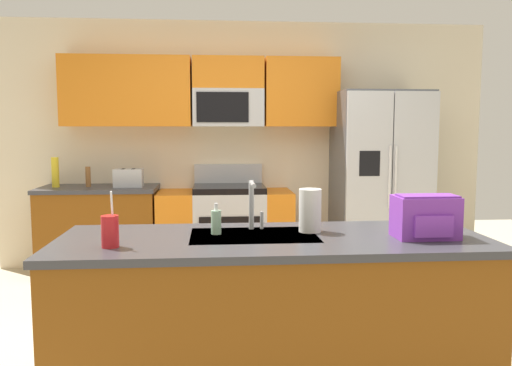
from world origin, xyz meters
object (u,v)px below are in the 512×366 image
(range_oven, at_px, (226,230))
(refrigerator, at_px, (380,182))
(toaster, at_px, (128,178))
(paper_towel_roll, at_px, (310,210))
(drink_cup_red, at_px, (110,231))
(pepper_mill, at_px, (88,177))
(sink_faucet, at_px, (253,201))
(backpack, at_px, (426,216))
(bottle_yellow, at_px, (55,172))
(soap_dispenser, at_px, (216,222))

(range_oven, height_order, refrigerator, refrigerator)
(toaster, distance_m, paper_towel_roll, 2.72)
(range_oven, xyz_separation_m, refrigerator, (1.59, -0.07, 0.48))
(refrigerator, relative_size, drink_cup_red, 6.71)
(pepper_mill, relative_size, sink_faucet, 0.71)
(sink_faucet, bearing_deg, drink_cup_red, -152.70)
(toaster, height_order, paper_towel_roll, paper_towel_roll)
(paper_towel_roll, distance_m, backpack, 0.61)
(bottle_yellow, distance_m, drink_cup_red, 2.88)
(sink_faucet, xyz_separation_m, paper_towel_roll, (0.31, -0.07, -0.05))
(soap_dispenser, bearing_deg, sink_faucet, 25.25)
(range_oven, distance_m, drink_cup_red, 2.81)
(toaster, xyz_separation_m, paper_towel_roll, (1.38, -2.34, 0.03))
(sink_faucet, height_order, soap_dispenser, sink_faucet)
(sink_faucet, relative_size, soap_dispenser, 1.66)
(toaster, bearing_deg, refrigerator, -0.44)
(drink_cup_red, relative_size, backpack, 0.86)
(toaster, relative_size, paper_towel_roll, 1.17)
(sink_faucet, bearing_deg, refrigerator, 56.66)
(range_oven, xyz_separation_m, toaster, (-0.96, -0.05, 0.55))
(pepper_mill, relative_size, backpack, 0.63)
(toaster, bearing_deg, bottle_yellow, 176.98)
(range_oven, xyz_separation_m, drink_cup_red, (-0.61, -2.69, 0.54))
(bottle_yellow, bearing_deg, toaster, -3.02)
(range_oven, xyz_separation_m, backpack, (1.00, -2.61, 0.57))
(soap_dispenser, bearing_deg, toaster, 109.95)
(refrigerator, bearing_deg, bottle_yellow, 179.00)
(drink_cup_red, distance_m, soap_dispenser, 0.58)
(refrigerator, height_order, sink_faucet, refrigerator)
(refrigerator, relative_size, soap_dispenser, 10.88)
(drink_cup_red, bearing_deg, sink_faucet, 27.30)
(sink_faucet, height_order, backpack, sink_faucet)
(backpack, bearing_deg, pepper_mill, 132.16)
(toaster, xyz_separation_m, backpack, (1.96, -2.56, 0.03))
(toaster, bearing_deg, backpack, -52.57)
(refrigerator, bearing_deg, range_oven, 177.40)
(pepper_mill, relative_size, soap_dispenser, 1.18)
(paper_towel_roll, bearing_deg, backpack, -20.18)
(range_oven, height_order, bottle_yellow, bottle_yellow)
(pepper_mill, bearing_deg, sink_faucet, -57.63)
(drink_cup_red, bearing_deg, backpack, 3.05)
(toaster, distance_m, bottle_yellow, 0.72)
(paper_towel_roll, relative_size, backpack, 0.75)
(range_oven, relative_size, backpack, 4.25)
(range_oven, bearing_deg, pepper_mill, -179.89)
(drink_cup_red, bearing_deg, bottle_yellow, 111.64)
(sink_faucet, xyz_separation_m, backpack, (0.89, -0.29, -0.05))
(drink_cup_red, height_order, backpack, drink_cup_red)
(backpack, bearing_deg, bottle_yellow, 135.85)
(bottle_yellow, relative_size, sink_faucet, 1.05)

